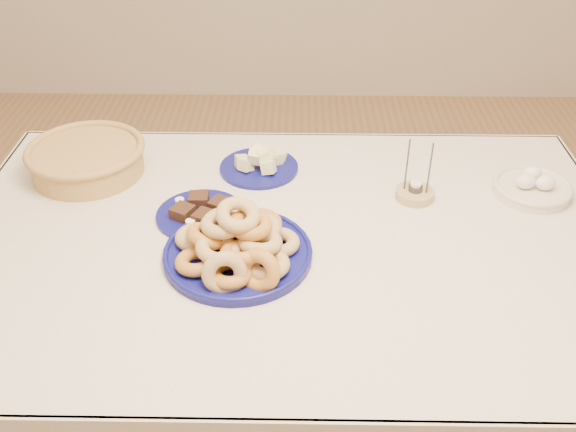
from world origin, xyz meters
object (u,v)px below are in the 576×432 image
(dining_table, at_px, (288,270))
(candle_holder, at_px, (415,193))
(donut_platter, at_px, (237,246))
(melon_plate, at_px, (260,164))
(brownie_plate, at_px, (201,213))
(wicker_basket, at_px, (87,158))
(egg_bowl, at_px, (532,187))

(dining_table, bearing_deg, candle_holder, 28.40)
(dining_table, height_order, candle_holder, candle_holder)
(donut_platter, xyz_separation_m, melon_plate, (0.03, 0.41, -0.02))
(donut_platter, bearing_deg, melon_plate, 85.79)
(candle_holder, bearing_deg, melon_plate, 161.77)
(brownie_plate, distance_m, candle_holder, 0.58)
(wicker_basket, bearing_deg, candle_holder, -7.31)
(donut_platter, xyz_separation_m, wicker_basket, (-0.46, 0.39, 0.01))
(melon_plate, relative_size, brownie_plate, 0.91)
(donut_platter, height_order, brownie_plate, donut_platter)
(melon_plate, xyz_separation_m, wicker_basket, (-0.49, -0.02, 0.03))
(donut_platter, xyz_separation_m, brownie_plate, (-0.11, 0.17, -0.03))
(egg_bowl, bearing_deg, melon_plate, 171.20)
(brownie_plate, xyz_separation_m, candle_holder, (0.57, 0.10, 0.00))
(donut_platter, relative_size, wicker_basket, 0.83)
(melon_plate, height_order, wicker_basket, wicker_basket)
(dining_table, distance_m, wicker_basket, 0.67)
(melon_plate, relative_size, egg_bowl, 1.10)
(dining_table, relative_size, wicker_basket, 3.94)
(dining_table, bearing_deg, melon_plate, 105.10)
(dining_table, bearing_deg, brownie_plate, 159.59)
(dining_table, distance_m, donut_platter, 0.21)
(brownie_plate, distance_m, wicker_basket, 0.42)
(dining_table, height_order, wicker_basket, wicker_basket)
(wicker_basket, relative_size, egg_bowl, 1.87)
(melon_plate, bearing_deg, candle_holder, -18.23)
(melon_plate, bearing_deg, wicker_basket, -177.35)
(candle_holder, bearing_deg, brownie_plate, -170.16)
(melon_plate, bearing_deg, egg_bowl, -8.80)
(melon_plate, xyz_separation_m, candle_holder, (0.43, -0.14, -0.00))
(brownie_plate, height_order, wicker_basket, wicker_basket)
(brownie_plate, bearing_deg, candle_holder, 9.84)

